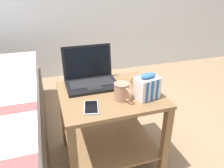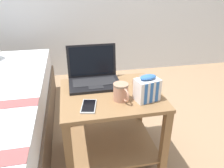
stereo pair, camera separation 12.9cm
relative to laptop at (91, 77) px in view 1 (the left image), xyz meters
name	(u,v)px [view 1 (the left image)]	position (x,y,z in m)	size (l,w,h in m)	color
ground_plane	(110,156)	(0.08, -0.17, -0.57)	(8.00, 8.00, 0.00)	#937556
bedside_table	(110,118)	(0.08, -0.17, -0.24)	(0.62, 0.54, 0.52)	olive
laptop	(91,77)	(0.00, 0.00, 0.00)	(0.34, 0.27, 0.24)	black
mug_front_left	(142,81)	(0.30, -0.16, 0.00)	(0.12, 0.08, 0.09)	tan
mug_front_right	(122,91)	(0.12, -0.27, 0.01)	(0.09, 0.13, 0.10)	tan
snack_bag	(147,87)	(0.27, -0.29, 0.02)	(0.15, 0.12, 0.16)	white
cell_phone	(91,107)	(-0.07, -0.31, -0.04)	(0.11, 0.15, 0.01)	#B7BABC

